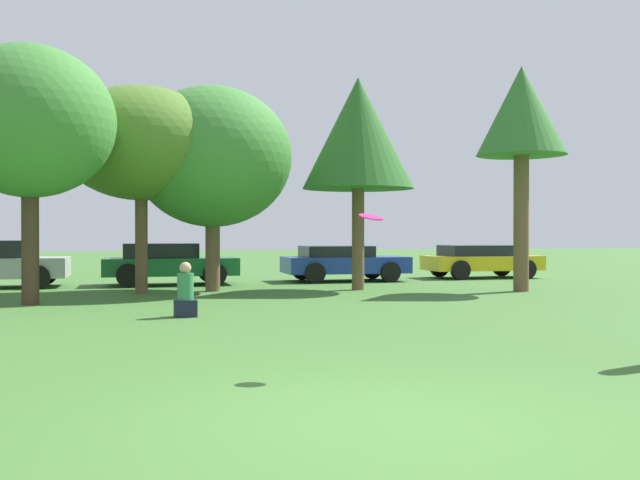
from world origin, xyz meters
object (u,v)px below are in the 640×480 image
Objects in this scene: tree_2 at (141,144)px; parked_car_blue at (343,262)px; tree_1 at (30,122)px; parked_car_yellow at (480,260)px; tree_5 at (521,115)px; tree_4 at (358,134)px; tree_3 at (213,157)px; parked_car_green at (168,263)px; bystander_sitting at (185,294)px; frisbee at (371,217)px.

tree_2 is 7.92m from parked_car_blue.
parked_car_yellow is (14.10, 5.79, -3.36)m from tree_1.
tree_4 is at bearing 156.71° from tree_5.
parked_car_blue is at bearing 32.27° from tree_3.
tree_4 is at bearing -32.75° from parked_car_green.
bystander_sitting is at bearing -138.41° from parked_car_yellow.
parked_car_green is at bearing -176.13° from parked_car_blue.
parked_car_blue is at bearing 78.51° from tree_4.
tree_3 is at bearing -68.62° from parked_car_green.
tree_1 is at bearing 132.37° from bystander_sitting.
tree_2 reaches higher than parked_car_green.
tree_5 is (7.94, -2.37, 1.11)m from tree_3.
tree_1 is at bearing -166.82° from tree_4.
tree_5 reaches higher than tree_4.
tree_1 is at bearing -155.45° from parked_car_yellow.
tree_3 is at bearing -145.50° from parked_car_blue.
parked_car_blue is (0.73, 3.57, -3.66)m from tree_4.
tree_5 is 7.47m from parked_car_blue.
frisbee is at bearing -79.97° from tree_2.
parked_car_green is at bearing 72.87° from tree_2.
frisbee is 11.97m from tree_2.
tree_2 is at bearing 44.13° from tree_1.
tree_5 is at bearing 0.94° from tree_1.
tree_5 is (9.25, 3.50, 4.29)m from bystander_sitting.
frisbee is at bearing -104.63° from parked_car_blue.
tree_1 is 1.06× the size of tree_2.
tree_3 reaches higher than parked_car_blue.
tree_3 is (1.87, 0.19, -0.27)m from tree_2.
parked_car_green is at bearing 57.75° from tree_1.
tree_3 is 4.02m from tree_4.
parked_car_blue is at bearing -174.60° from parked_car_yellow.
tree_3 is at bearing 163.35° from tree_5.
tree_3 is at bearing 30.71° from tree_1.
tree_4 is at bearing -144.40° from parked_car_yellow.
tree_1 is 3.43m from tree_2.
tree_1 is at bearing -120.02° from parked_car_green.
tree_5 is 1.51× the size of parked_car_yellow.
tree_2 is at bearing -104.90° from parked_car_green.
tree_4 is at bearing 71.47° from frisbee.
tree_1 reaches higher than tree_3.
tree_4 is at bearing 13.18° from tree_1.
frisbee is 0.05× the size of tree_2.
tree_3 is 0.91× the size of tree_5.
tree_5 reaches higher than tree_3.
tree_1 reaches higher than parked_car_yellow.
frisbee is at bearing -75.78° from bystander_sitting.
frisbee is at bearing -63.91° from tree_1.
tree_5 is (4.02, -1.73, 0.43)m from tree_4.
tree_1 is at bearing -149.29° from tree_3.
parked_car_blue is (-3.30, 5.30, -4.09)m from tree_5.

